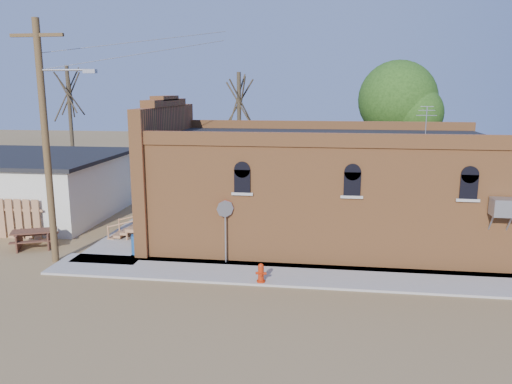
# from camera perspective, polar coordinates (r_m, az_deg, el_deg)

# --- Properties ---
(ground) EXTENTS (120.00, 120.00, 0.00)m
(ground) POSITION_cam_1_polar(r_m,az_deg,el_deg) (17.31, 0.72, -10.49)
(ground) COLOR olive
(ground) RESTS_ON ground
(sidewalk_south) EXTENTS (19.00, 2.20, 0.08)m
(sidewalk_south) POSITION_cam_1_polar(r_m,az_deg,el_deg) (18.03, 5.89, -9.49)
(sidewalk_south) COLOR #9E9991
(sidewalk_south) RESTS_ON ground
(sidewalk_west) EXTENTS (2.60, 10.00, 0.08)m
(sidewalk_west) POSITION_cam_1_polar(r_m,az_deg,el_deg) (24.30, -12.41, -4.10)
(sidewalk_west) COLOR #9E9991
(sidewalk_west) RESTS_ON ground
(brick_bar) EXTENTS (16.40, 7.97, 6.30)m
(brick_bar) POSITION_cam_1_polar(r_m,az_deg,el_deg) (21.82, 6.82, 0.51)
(brick_bar) COLOR #AF6835
(brick_bar) RESTS_ON ground
(utility_pole) EXTENTS (3.12, 0.26, 9.00)m
(utility_pole) POSITION_cam_1_polar(r_m,az_deg,el_deg) (19.96, -22.79, 5.71)
(utility_pole) COLOR #4D3B1F
(utility_pole) RESTS_ON ground
(tree_bare_near) EXTENTS (2.80, 2.80, 7.65)m
(tree_bare_near) POSITION_cam_1_polar(r_m,az_deg,el_deg) (29.34, -1.96, 10.55)
(tree_bare_near) COLOR #4B3D2A
(tree_bare_near) RESTS_ON ground
(tree_bare_far) EXTENTS (2.80, 2.80, 8.16)m
(tree_bare_far) POSITION_cam_1_polar(r_m,az_deg,el_deg) (33.91, -20.64, 10.65)
(tree_bare_far) COLOR #4B3D2A
(tree_bare_far) RESTS_ON ground
(tree_leafy) EXTENTS (4.40, 4.40, 8.15)m
(tree_leafy) POSITION_cam_1_polar(r_m,az_deg,el_deg) (29.69, 15.88, 10.08)
(tree_leafy) COLOR #4B3D2A
(tree_leafy) RESTS_ON ground
(fire_hydrant) EXTENTS (0.39, 0.38, 0.67)m
(fire_hydrant) POSITION_cam_1_polar(r_m,az_deg,el_deg) (17.16, 0.57, -9.22)
(fire_hydrant) COLOR #AE2609
(fire_hydrant) RESTS_ON sidewalk_south
(stop_sign) EXTENTS (0.59, 0.38, 2.42)m
(stop_sign) POSITION_cam_1_polar(r_m,az_deg,el_deg) (18.65, -3.53, -2.60)
(stop_sign) COLOR #939398
(stop_sign) RESTS_ON sidewalk_south
(trash_barrel) EXTENTS (0.59, 0.59, 0.77)m
(trash_barrel) POSITION_cam_1_polar(r_m,az_deg,el_deg) (20.53, -13.37, -5.83)
(trash_barrel) COLOR navy
(trash_barrel) RESTS_ON sidewalk_west
(picnic_table) EXTENTS (2.14, 1.92, 0.73)m
(picnic_table) POSITION_cam_1_polar(r_m,az_deg,el_deg) (22.96, -24.00, -4.64)
(picnic_table) COLOR #532F21
(picnic_table) RESTS_ON ground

